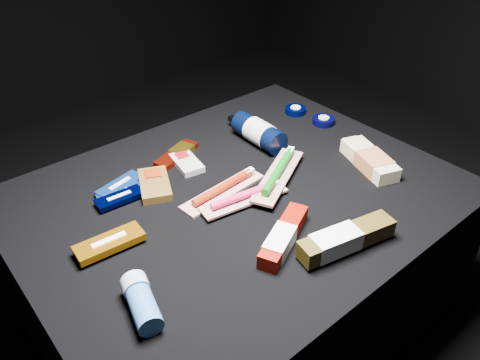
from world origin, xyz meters
TOP-DOWN VIEW (x-y plane):
  - ground at (0.00, 0.00)m, footprint 3.00×3.00m
  - cloth_table at (0.00, 0.00)m, footprint 0.98×0.78m
  - luna_bar_0 at (-0.22, 0.16)m, footprint 0.12×0.07m
  - luna_bar_1 at (-0.20, 0.18)m, footprint 0.12×0.07m
  - luna_bar_2 at (-0.23, 0.14)m, footprint 0.11×0.05m
  - luna_bar_3 at (-0.32, 0.01)m, footprint 0.14×0.06m
  - clif_bar_0 at (-0.14, 0.14)m, footprint 0.11×0.14m
  - clif_bar_1 at (-0.03, 0.17)m, footprint 0.07×0.11m
  - power_bar at (-0.02, 0.22)m, footprint 0.14×0.09m
  - lotion_bottle at (0.18, 0.13)m, footprint 0.07×0.21m
  - cream_tin_upper at (0.39, 0.20)m, footprint 0.06×0.06m
  - cream_tin_lower at (0.40, 0.10)m, footprint 0.06×0.06m
  - bodywash_bottle at (0.32, -0.13)m, footprint 0.12×0.19m
  - deodorant_stick at (-0.35, -0.16)m, footprint 0.07×0.12m
  - toothbrush_pack_0 at (-0.03, 0.02)m, footprint 0.23×0.07m
  - toothbrush_pack_1 at (-0.01, -0.04)m, footprint 0.21×0.08m
  - toothbrush_pack_2 at (0.10, -0.03)m, footprint 0.24×0.16m
  - toothpaste_carton_red at (-0.05, -0.20)m, footprint 0.18×0.11m
  - toothpaste_carton_green at (0.03, -0.28)m, footprint 0.21×0.09m

SIDE VIEW (x-z plane):
  - ground at x=0.00m, z-range 0.00..0.00m
  - cloth_table at x=0.00m, z-range 0.00..0.40m
  - luna_bar_0 at x=-0.22m, z-range 0.40..0.41m
  - power_bar at x=-0.02m, z-range 0.40..0.42m
  - clif_bar_1 at x=-0.03m, z-range 0.40..0.42m
  - cream_tin_upper at x=0.39m, z-range 0.40..0.42m
  - toothbrush_pack_0 at x=-0.03m, z-range 0.40..0.42m
  - cream_tin_lower at x=0.40m, z-range 0.40..0.42m
  - luna_bar_1 at x=-0.20m, z-range 0.40..0.42m
  - clif_bar_0 at x=-0.14m, z-range 0.40..0.42m
  - luna_bar_2 at x=-0.23m, z-range 0.40..0.42m
  - toothbrush_pack_1 at x=-0.01m, z-range 0.40..0.43m
  - luna_bar_3 at x=-0.32m, z-range 0.41..0.42m
  - toothpaste_carton_red at x=-0.05m, z-range 0.40..0.43m
  - bodywash_bottle at x=0.32m, z-range 0.40..0.44m
  - deodorant_stick at x=-0.35m, z-range 0.40..0.45m
  - toothbrush_pack_2 at x=0.10m, z-range 0.41..0.44m
  - toothpaste_carton_green at x=0.03m, z-range 0.40..0.45m
  - lotion_bottle at x=0.18m, z-range 0.40..0.47m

